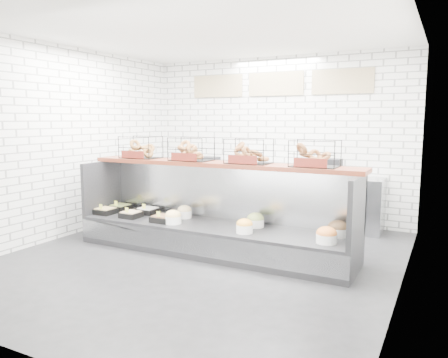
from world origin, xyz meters
The scene contains 5 objects.
ground centered at (0.00, 0.00, 0.00)m, with size 5.50×5.50×0.00m, color black.
room_shell centered at (0.00, 0.60, 2.06)m, with size 5.02×5.51×3.01m.
display_case centered at (0.00, 0.35, 0.32)m, with size 4.00×0.90×1.20m.
bagel_shelf centered at (0.01, 0.52, 1.38)m, with size 4.10×0.50×0.40m.
prep_counter centered at (-0.01, 2.43, 0.47)m, with size 4.00×0.60×1.20m.
Camera 1 is at (2.90, -4.91, 1.86)m, focal length 35.00 mm.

